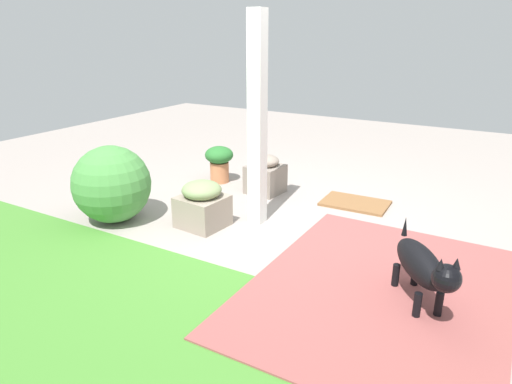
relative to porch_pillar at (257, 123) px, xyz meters
name	(u,v)px	position (x,y,z in m)	size (l,w,h in m)	color
ground_plane	(284,226)	(-0.30, -0.02, -1.02)	(12.00, 12.00, 0.00)	gray
brick_path	(379,290)	(-1.46, 0.69, -1.01)	(1.80, 2.40, 0.02)	#954C49
lawn_patch	(28,339)	(0.30, 2.38, -1.02)	(5.20, 2.80, 0.01)	#45842F
porch_pillar	(257,123)	(0.00, 0.00, 0.00)	(0.14, 0.14, 2.04)	white
stone_planter_nearest	(265,175)	(0.36, -0.82, -0.80)	(0.42, 0.42, 0.47)	gray
stone_planter_mid	(202,204)	(0.41, 0.37, -0.79)	(0.47, 0.46, 0.47)	gray
round_shrub	(112,184)	(1.28, 0.71, -0.63)	(0.78, 0.78, 0.78)	#488C42
terracotta_pot_broad	(219,161)	(1.07, -0.88, -0.74)	(0.36, 0.36, 0.47)	#BE744A
dog	(423,266)	(-1.75, 0.75, -0.70)	(0.58, 0.73, 0.55)	black
doormat	(355,203)	(-0.71, -0.97, -1.01)	(0.72, 0.48, 0.03)	brown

